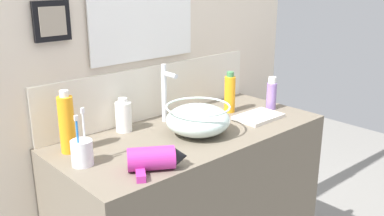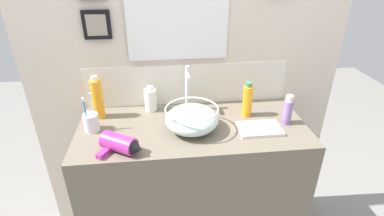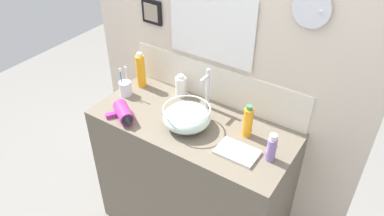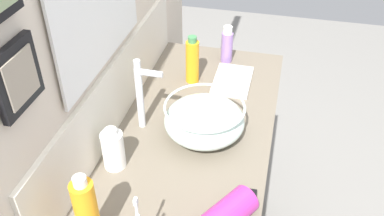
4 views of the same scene
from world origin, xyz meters
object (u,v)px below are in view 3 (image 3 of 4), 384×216
(faucet, at_px, (207,87))
(soap_dispenser, at_px, (141,71))
(hair_drier, at_px, (124,114))
(lotion_bottle, at_px, (272,148))
(hand_towel, at_px, (237,152))
(spray_bottle, at_px, (181,86))
(shampoo_bottle, at_px, (248,122))
(toothbrush_cup, at_px, (125,88))
(glass_bowl_sink, at_px, (187,117))

(faucet, height_order, soap_dispenser, faucet)
(hair_drier, distance_m, soap_dispenser, 0.37)
(faucet, relative_size, lotion_bottle, 1.63)
(hand_towel, bearing_deg, lotion_bottle, 18.34)
(soap_dispenser, distance_m, spray_bottle, 0.28)
(spray_bottle, height_order, shampoo_bottle, shampoo_bottle)
(soap_dispenser, xyz_separation_m, spray_bottle, (0.27, 0.05, -0.04))
(hair_drier, relative_size, shampoo_bottle, 1.13)
(toothbrush_cup, bearing_deg, faucet, 17.62)
(soap_dispenser, relative_size, spray_bottle, 1.65)
(faucet, distance_m, hand_towel, 0.44)
(soap_dispenser, height_order, hand_towel, soap_dispenser)
(faucet, height_order, toothbrush_cup, faucet)
(faucet, bearing_deg, glass_bowl_sink, -90.00)
(lotion_bottle, bearing_deg, hand_towel, -161.66)
(faucet, xyz_separation_m, hand_towel, (0.33, -0.25, -0.13))
(faucet, bearing_deg, toothbrush_cup, -162.38)
(spray_bottle, bearing_deg, toothbrush_cup, -147.82)
(soap_dispenser, distance_m, shampoo_bottle, 0.78)
(hair_drier, distance_m, toothbrush_cup, 0.25)
(faucet, xyz_separation_m, spray_bottle, (-0.20, 0.03, -0.08))
(faucet, bearing_deg, shampoo_bottle, -16.96)
(glass_bowl_sink, distance_m, spray_bottle, 0.31)
(soap_dispenser, height_order, shampoo_bottle, soap_dispenser)
(glass_bowl_sink, xyz_separation_m, soap_dispenser, (-0.47, 0.19, 0.05))
(lotion_bottle, xyz_separation_m, shampoo_bottle, (-0.18, 0.10, 0.02))
(hair_drier, xyz_separation_m, spray_bottle, (0.13, 0.38, 0.03))
(glass_bowl_sink, xyz_separation_m, shampoo_bottle, (0.31, 0.11, 0.03))
(faucet, distance_m, soap_dispenser, 0.47)
(spray_bottle, bearing_deg, hair_drier, -108.55)
(glass_bowl_sink, height_order, soap_dispenser, soap_dispenser)
(glass_bowl_sink, bearing_deg, lotion_bottle, 1.15)
(glass_bowl_sink, xyz_separation_m, faucet, (0.00, 0.21, 0.08))
(glass_bowl_sink, height_order, faucet, faucet)
(hand_towel, bearing_deg, shampoo_bottle, 99.28)
(hair_drier, height_order, shampoo_bottle, shampoo_bottle)
(glass_bowl_sink, bearing_deg, spray_bottle, 130.75)
(faucet, xyz_separation_m, soap_dispenser, (-0.47, -0.02, -0.03))
(glass_bowl_sink, distance_m, soap_dispenser, 0.51)
(faucet, relative_size, spray_bottle, 1.81)
(spray_bottle, bearing_deg, lotion_bottle, -17.95)
(glass_bowl_sink, bearing_deg, hair_drier, -156.21)
(hand_towel, bearing_deg, hair_drier, -171.16)
(soap_dispenser, relative_size, hand_towel, 1.10)
(glass_bowl_sink, bearing_deg, soap_dispenser, 158.52)
(toothbrush_cup, distance_m, lotion_bottle, 0.98)
(lotion_bottle, relative_size, shampoo_bottle, 0.82)
(toothbrush_cup, bearing_deg, shampoo_bottle, 4.40)
(faucet, height_order, hair_drier, faucet)
(spray_bottle, relative_size, shampoo_bottle, 0.74)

